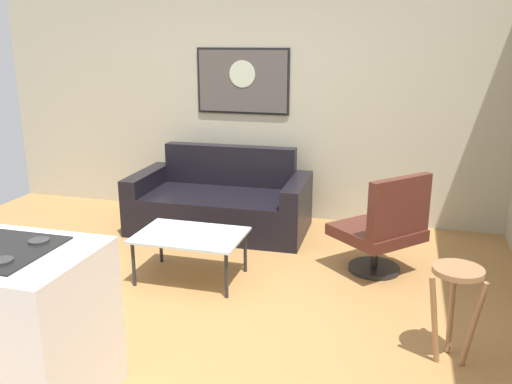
{
  "coord_description": "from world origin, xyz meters",
  "views": [
    {
      "loc": [
        1.51,
        -3.34,
        1.95
      ],
      "look_at": [
        0.33,
        0.9,
        0.7
      ],
      "focal_mm": 37.52,
      "sensor_mm": 36.0,
      "label": 1
    }
  ],
  "objects_px": {
    "couch": "(221,204)",
    "bar_stool": "(456,290)",
    "wall_painting": "(243,81)",
    "coffee_table": "(190,238)",
    "armchair": "(384,228)"
  },
  "relations": [
    {
      "from": "wall_painting",
      "to": "armchair",
      "type": "bearing_deg",
      "value": -38.71
    },
    {
      "from": "armchair",
      "to": "bar_stool",
      "type": "height_order",
      "value": "armchair"
    },
    {
      "from": "wall_painting",
      "to": "bar_stool",
      "type": "bearing_deg",
      "value": -49.89
    },
    {
      "from": "coffee_table",
      "to": "wall_painting",
      "type": "bearing_deg",
      "value": 93.11
    },
    {
      "from": "coffee_table",
      "to": "wall_painting",
      "type": "height_order",
      "value": "wall_painting"
    },
    {
      "from": "armchair",
      "to": "coffee_table",
      "type": "bearing_deg",
      "value": -161.09
    },
    {
      "from": "couch",
      "to": "bar_stool",
      "type": "relative_size",
      "value": 2.94
    },
    {
      "from": "wall_painting",
      "to": "couch",
      "type": "bearing_deg",
      "value": -96.54
    },
    {
      "from": "bar_stool",
      "to": "wall_painting",
      "type": "xyz_separation_m",
      "value": [
        -2.13,
        2.53,
        1.04
      ]
    },
    {
      "from": "bar_stool",
      "to": "wall_painting",
      "type": "bearing_deg",
      "value": 130.11
    },
    {
      "from": "armchair",
      "to": "couch",
      "type": "bearing_deg",
      "value": 157.0
    },
    {
      "from": "couch",
      "to": "bar_stool",
      "type": "xyz_separation_m",
      "value": [
        2.2,
        -1.94,
        0.21
      ]
    },
    {
      "from": "couch",
      "to": "coffee_table",
      "type": "height_order",
      "value": "couch"
    },
    {
      "from": "couch",
      "to": "armchair",
      "type": "distance_m",
      "value": 1.87
    },
    {
      "from": "armchair",
      "to": "bar_stool",
      "type": "distance_m",
      "value": 1.3
    }
  ]
}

